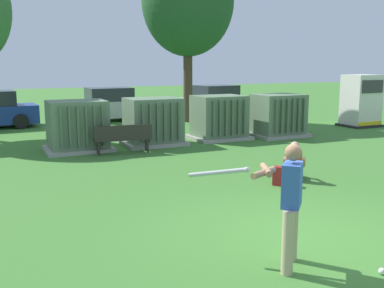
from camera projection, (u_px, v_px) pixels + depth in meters
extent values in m
plane|color=#3D752D|center=(302.00, 236.00, 7.46)|extent=(96.00, 96.00, 0.00)
cube|color=#9E9B93|center=(78.00, 149.00, 14.76)|extent=(2.10, 1.70, 0.12)
cube|color=#607A5B|center=(77.00, 124.00, 14.62)|extent=(1.80, 1.40, 1.50)
cube|color=#52684E|center=(61.00, 128.00, 13.67)|extent=(0.06, 0.12, 1.27)
cube|color=#52684E|center=(70.00, 128.00, 13.78)|extent=(0.06, 0.12, 1.27)
cube|color=#52684E|center=(78.00, 127.00, 13.89)|extent=(0.06, 0.12, 1.27)
cube|color=#52684E|center=(86.00, 127.00, 13.99)|extent=(0.06, 0.12, 1.27)
cube|color=#52684E|center=(95.00, 126.00, 14.10)|extent=(0.06, 0.12, 1.27)
cube|color=#52684E|center=(103.00, 126.00, 14.21)|extent=(0.06, 0.12, 1.27)
cube|color=#9E9B93|center=(153.00, 143.00, 15.86)|extent=(2.10, 1.70, 0.12)
cube|color=#607A5B|center=(153.00, 120.00, 15.72)|extent=(1.80, 1.40, 1.50)
cube|color=#52684E|center=(143.00, 123.00, 14.77)|extent=(0.06, 0.12, 1.27)
cube|color=#52684E|center=(150.00, 123.00, 14.88)|extent=(0.06, 0.12, 1.27)
cube|color=#52684E|center=(157.00, 122.00, 14.99)|extent=(0.06, 0.12, 1.27)
cube|color=#52684E|center=(165.00, 122.00, 15.09)|extent=(0.06, 0.12, 1.27)
cube|color=#52684E|center=(172.00, 122.00, 15.20)|extent=(0.06, 0.12, 1.27)
cube|color=#52684E|center=(179.00, 121.00, 15.31)|extent=(0.06, 0.12, 1.27)
cube|color=#9E9B93|center=(219.00, 137.00, 17.04)|extent=(2.10, 1.70, 0.12)
cube|color=#607A5B|center=(219.00, 116.00, 16.90)|extent=(1.80, 1.40, 1.50)
cube|color=#52684E|center=(213.00, 119.00, 15.96)|extent=(0.06, 0.12, 1.27)
cube|color=#52684E|center=(220.00, 118.00, 16.06)|extent=(0.06, 0.12, 1.27)
cube|color=#52684E|center=(226.00, 118.00, 16.17)|extent=(0.06, 0.12, 1.27)
cube|color=#52684E|center=(232.00, 118.00, 16.28)|extent=(0.06, 0.12, 1.27)
cube|color=#52684E|center=(238.00, 117.00, 16.38)|extent=(0.06, 0.12, 1.27)
cube|color=#52684E|center=(244.00, 117.00, 16.49)|extent=(0.06, 0.12, 1.27)
cube|color=#9E9B93|center=(277.00, 134.00, 17.70)|extent=(2.10, 1.70, 0.12)
cube|color=#607A5B|center=(278.00, 114.00, 17.56)|extent=(1.80, 1.40, 1.50)
cube|color=#52684E|center=(276.00, 117.00, 16.62)|extent=(0.06, 0.12, 1.27)
cube|color=#52684E|center=(282.00, 116.00, 16.72)|extent=(0.06, 0.12, 1.27)
cube|color=#52684E|center=(287.00, 116.00, 16.83)|extent=(0.06, 0.12, 1.27)
cube|color=#52684E|center=(293.00, 116.00, 16.94)|extent=(0.06, 0.12, 1.27)
cube|color=#52684E|center=(298.00, 115.00, 17.04)|extent=(0.06, 0.12, 1.27)
cube|color=#52684E|center=(304.00, 115.00, 17.15)|extent=(0.06, 0.12, 1.27)
cube|color=#262626|center=(359.00, 125.00, 20.44)|extent=(1.60, 1.40, 0.10)
cube|color=silver|center=(361.00, 100.00, 20.23)|extent=(1.40, 1.20, 2.20)
cube|color=#383838|center=(373.00, 87.00, 19.58)|extent=(1.19, 0.04, 0.55)
cube|color=yellow|center=(370.00, 123.00, 19.86)|extent=(1.33, 0.04, 0.16)
cube|color=#2D2823|center=(123.00, 139.00, 14.23)|extent=(1.83, 0.59, 0.05)
cube|color=#2D2823|center=(124.00, 132.00, 14.02)|extent=(1.79, 0.23, 0.44)
cylinder|color=#2D2823|center=(98.00, 147.00, 14.16)|extent=(0.06, 0.06, 0.42)
cylinder|color=#2D2823|center=(146.00, 144.00, 14.65)|extent=(0.06, 0.06, 0.42)
cylinder|color=#2D2823|center=(99.00, 149.00, 13.90)|extent=(0.06, 0.06, 0.42)
cylinder|color=#2D2823|center=(148.00, 146.00, 14.39)|extent=(0.06, 0.06, 0.42)
cylinder|color=tan|center=(288.00, 243.00, 6.03)|extent=(0.16, 0.16, 0.88)
cylinder|color=tan|center=(292.00, 231.00, 6.48)|extent=(0.16, 0.16, 0.88)
cube|color=#3359B2|center=(292.00, 185.00, 6.12)|extent=(0.45, 0.45, 0.60)
sphere|color=#9E7051|center=(293.00, 153.00, 6.05)|extent=(0.23, 0.23, 0.23)
cylinder|color=#9E7051|center=(264.00, 173.00, 6.13)|extent=(0.53, 0.32, 0.09)
cylinder|color=#9E7051|center=(266.00, 170.00, 6.30)|extent=(0.31, 0.53, 0.09)
cylinder|color=#B2B2B7|center=(217.00, 173.00, 6.45)|extent=(0.65, 0.64, 0.21)
sphere|color=#B2B2B7|center=(246.00, 170.00, 6.30)|extent=(0.08, 0.08, 0.08)
sphere|color=white|center=(382.00, 271.00, 6.09)|extent=(0.09, 0.09, 0.09)
cube|color=black|center=(294.00, 177.00, 10.95)|extent=(0.42, 0.40, 0.20)
cube|color=red|center=(294.00, 162.00, 10.88)|extent=(0.42, 0.40, 0.52)
sphere|color=#DBAD89|center=(295.00, 146.00, 10.82)|extent=(0.22, 0.22, 0.22)
cylinder|color=black|center=(290.00, 170.00, 11.16)|extent=(0.38, 0.43, 0.13)
cylinder|color=black|center=(290.00, 167.00, 11.38)|extent=(0.28, 0.30, 0.46)
cylinder|color=black|center=(298.00, 170.00, 11.12)|extent=(0.38, 0.43, 0.13)
cylinder|color=black|center=(298.00, 168.00, 11.33)|extent=(0.28, 0.30, 0.46)
cylinder|color=#DBAD89|center=(285.00, 162.00, 11.15)|extent=(0.32, 0.37, 0.32)
cylinder|color=#DBAD89|center=(304.00, 162.00, 11.05)|extent=(0.32, 0.37, 0.32)
cube|color=maroon|center=(280.00, 176.00, 10.52)|extent=(0.36, 0.37, 0.44)
cube|color=maroon|center=(281.00, 177.00, 10.65)|extent=(0.20, 0.20, 0.22)
cylinder|color=#4C3828|center=(188.00, 86.00, 21.71)|extent=(0.43, 0.43, 3.49)
ellipsoid|color=#235128|center=(188.00, 1.00, 21.02)|extent=(4.29, 4.29, 5.10)
cylinder|color=black|center=(21.00, 121.00, 19.62)|extent=(0.65, 0.25, 0.64)
cylinder|color=black|center=(16.00, 117.00, 21.09)|extent=(0.65, 0.25, 0.64)
cube|color=#B2B2B7|center=(107.00, 109.00, 22.35)|extent=(4.24, 1.80, 0.80)
cube|color=#262B33|center=(109.00, 94.00, 22.29)|extent=(2.14, 1.61, 0.64)
cylinder|color=black|center=(85.00, 117.00, 21.07)|extent=(0.65, 0.24, 0.64)
cylinder|color=black|center=(76.00, 114.00, 22.57)|extent=(0.65, 0.24, 0.64)
cylinder|color=black|center=(138.00, 115.00, 22.22)|extent=(0.65, 0.24, 0.64)
cylinder|color=black|center=(127.00, 111.00, 23.71)|extent=(0.65, 0.24, 0.64)
cube|color=#B2B2B7|center=(214.00, 104.00, 24.76)|extent=(4.37, 2.18, 0.80)
cube|color=#262B33|center=(216.00, 91.00, 24.71)|extent=(2.27, 1.79, 0.64)
cylinder|color=black|center=(202.00, 112.00, 23.42)|extent=(0.66, 0.29, 0.64)
cylinder|color=black|center=(185.00, 109.00, 24.84)|extent=(0.66, 0.29, 0.64)
cylinder|color=black|center=(242.00, 109.00, 24.77)|extent=(0.66, 0.29, 0.64)
cylinder|color=black|center=(224.00, 107.00, 26.19)|extent=(0.66, 0.29, 0.64)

